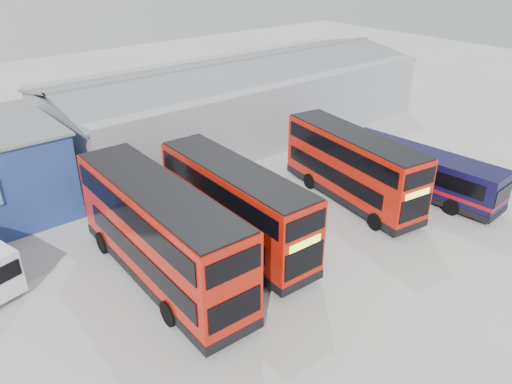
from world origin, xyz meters
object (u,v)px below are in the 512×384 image
at_px(double_decker_centre, 235,207).
at_px(maintenance_shed, 240,99).
at_px(double_decker_left, 160,235).
at_px(single_decker_blue, 420,172).
at_px(double_decker_right, 352,168).

bearing_deg(double_decker_centre, maintenance_shed, 53.11).
distance_m(double_decker_left, single_decker_blue, 16.99).
bearing_deg(double_decker_centre, single_decker_blue, -9.39).
xyz_separation_m(double_decker_left, double_decker_right, (12.81, -0.20, -0.28)).
bearing_deg(double_decker_left, double_decker_right, -179.20).
xyz_separation_m(maintenance_shed, single_decker_blue, (1.29, -16.25, -1.23)).
height_order(double_decker_left, double_decker_centre, double_decker_left).
relative_size(maintenance_shed, single_decker_blue, 2.96).
xyz_separation_m(double_decker_left, double_decker_centre, (4.41, 0.26, -0.22)).
bearing_deg(double_decker_left, double_decker_centre, -174.87).
relative_size(double_decker_left, single_decker_blue, 1.11).
distance_m(maintenance_shed, double_decker_right, 14.46).
distance_m(double_decker_left, double_decker_right, 12.82).
xyz_separation_m(maintenance_shed, double_decker_left, (-15.52, -13.99, -0.21)).
height_order(double_decker_left, double_decker_right, double_decker_left).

